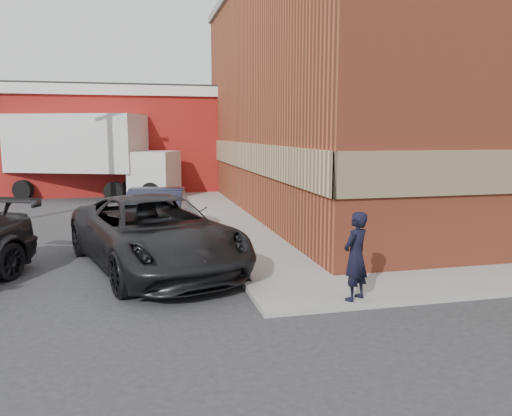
{
  "coord_description": "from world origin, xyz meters",
  "views": [
    {
      "loc": [
        -2.52,
        -9.79,
        3.18
      ],
      "look_at": [
        0.31,
        2.27,
        1.31
      ],
      "focal_mm": 35.0,
      "sensor_mm": 36.0,
      "label": 1
    }
  ],
  "objects": [
    {
      "name": "ground",
      "position": [
        0.0,
        0.0,
        0.0
      ],
      "size": [
        90.0,
        90.0,
        0.0
      ],
      "primitive_type": "plane",
      "color": "#28282B",
      "rests_on": "ground"
    },
    {
      "name": "brick_building",
      "position": [
        8.5,
        9.0,
        4.68
      ],
      "size": [
        14.25,
        18.25,
        9.36
      ],
      "color": "#9E4228",
      "rests_on": "ground"
    },
    {
      "name": "sidewalk_west",
      "position": [
        0.6,
        9.0,
        0.06
      ],
      "size": [
        1.8,
        18.0,
        0.12
      ],
      "primitive_type": "cube",
      "color": "gray",
      "rests_on": "ground"
    },
    {
      "name": "warehouse",
      "position": [
        -6.0,
        20.0,
        2.81
      ],
      "size": [
        16.3,
        8.3,
        5.6
      ],
      "color": "maroon",
      "rests_on": "ground"
    },
    {
      "name": "man",
      "position": [
        1.29,
        -1.55,
        0.95
      ],
      "size": [
        0.72,
        0.66,
        1.65
      ],
      "primitive_type": "imported",
      "rotation": [
        0.0,
        0.0,
        3.72
      ],
      "color": "black",
      "rests_on": "sidewalk_south"
    },
    {
      "name": "sedan",
      "position": [
        -2.08,
        5.12,
        0.77
      ],
      "size": [
        2.24,
        4.83,
        1.53
      ],
      "primitive_type": "imported",
      "rotation": [
        0.0,
        0.0,
        -0.14
      ],
      "color": "#282D43",
      "rests_on": "ground"
    },
    {
      "name": "suv_a",
      "position": [
        -2.22,
        1.94,
        0.85
      ],
      "size": [
        4.51,
        6.71,
        1.71
      ],
      "primitive_type": "imported",
      "rotation": [
        0.0,
        0.0,
        0.3
      ],
      "color": "black",
      "rests_on": "ground"
    },
    {
      "name": "box_truck",
      "position": [
        -4.68,
        15.56,
        2.34
      ],
      "size": [
        8.52,
        5.34,
        4.05
      ],
      "rotation": [
        0.0,
        0.0,
        -0.39
      ],
      "color": "beige",
      "rests_on": "ground"
    }
  ]
}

